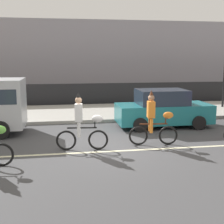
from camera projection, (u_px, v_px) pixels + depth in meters
name	position (u px, v px, depth m)	size (l,w,h in m)	color
ground_plane	(107.00, 147.00, 10.63)	(80.00, 80.00, 0.00)	#424244
road_centre_line	(110.00, 151.00, 10.14)	(36.00, 0.14, 0.01)	beige
sidewalk_curb	(89.00, 112.00, 16.93)	(60.00, 5.00, 0.15)	#9E9B93
fence_line	(85.00, 95.00, 19.64)	(40.00, 0.08, 1.40)	black
building_backdrop	(78.00, 58.00, 27.62)	(28.00, 8.00, 5.84)	#99939E
parade_cyclist_zebra	(82.00, 125.00, 10.17)	(1.72, 0.50, 1.92)	black
parade_cyclist_orange	(154.00, 121.00, 10.76)	(1.72, 0.50, 1.92)	black
parked_car_teal	(163.00, 109.00, 13.67)	(4.10, 1.92, 1.64)	#1E727A
pedestrian_onlooker	(2.00, 99.00, 15.28)	(0.32, 0.20, 1.62)	#33333D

